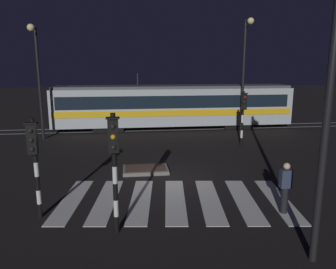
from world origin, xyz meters
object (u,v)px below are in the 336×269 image
(traffic_light_corner_near_left, at_px, (34,154))
(traffic_light_corner_far_right, at_px, (243,110))
(street_lamp_trackside_right, at_px, (245,63))
(street_lamp_trackside_left, at_px, (37,69))
(tram, at_px, (173,105))
(pedestrian_waiting_at_kerb, at_px, (285,188))
(traffic_light_kerb_mid_left, at_px, (114,156))

(traffic_light_corner_near_left, distance_m, traffic_light_corner_far_right, 12.73)
(traffic_light_corner_far_right, bearing_deg, traffic_light_corner_near_left, -138.91)
(street_lamp_trackside_right, distance_m, street_lamp_trackside_left, 13.57)
(street_lamp_trackside_left, xyz_separation_m, tram, (8.94, 2.82, -2.76))
(street_lamp_trackside_right, height_order, pedestrian_waiting_at_kerb, street_lamp_trackside_right)
(traffic_light_kerb_mid_left, xyz_separation_m, street_lamp_trackside_left, (-5.08, 12.80, 2.21))
(street_lamp_trackside_right, bearing_deg, traffic_light_corner_far_right, -109.76)
(tram, bearing_deg, street_lamp_trackside_left, -162.51)
(tram, distance_m, pedestrian_waiting_at_kerb, 15.04)
(pedestrian_waiting_at_kerb, bearing_deg, street_lamp_trackside_left, 130.81)
(street_lamp_trackside_right, relative_size, pedestrian_waiting_at_kerb, 4.53)
(traffic_light_kerb_mid_left, distance_m, street_lamp_trackside_right, 15.98)
(street_lamp_trackside_left, height_order, tram, street_lamp_trackside_left)
(traffic_light_corner_near_left, bearing_deg, tram, 66.28)
(street_lamp_trackside_right, xyz_separation_m, street_lamp_trackside_left, (-13.55, -0.51, -0.35))
(traffic_light_corner_far_right, relative_size, tram, 0.18)
(traffic_light_kerb_mid_left, bearing_deg, tram, 76.13)
(street_lamp_trackside_right, bearing_deg, tram, 153.46)
(traffic_light_corner_near_left, height_order, tram, tram)
(tram, xyz_separation_m, pedestrian_waiting_at_kerb, (1.52, -14.94, -0.88))
(traffic_light_corner_far_right, height_order, tram, tram)
(traffic_light_corner_far_right, xyz_separation_m, tram, (-3.29, 5.98, -0.39))
(traffic_light_corner_near_left, height_order, pedestrian_waiting_at_kerb, traffic_light_corner_near_left)
(tram, bearing_deg, traffic_light_corner_far_right, -61.16)
(traffic_light_corner_far_right, distance_m, street_lamp_trackside_right, 4.76)
(street_lamp_trackside_right, relative_size, tram, 0.43)
(traffic_light_corner_near_left, bearing_deg, street_lamp_trackside_left, 102.89)
(traffic_light_kerb_mid_left, height_order, tram, tram)
(street_lamp_trackside_right, bearing_deg, street_lamp_trackside_left, -177.83)
(traffic_light_corner_near_left, height_order, traffic_light_kerb_mid_left, traffic_light_kerb_mid_left)
(street_lamp_trackside_left, bearing_deg, traffic_light_corner_far_right, -14.49)
(traffic_light_kerb_mid_left, height_order, pedestrian_waiting_at_kerb, traffic_light_kerb_mid_left)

